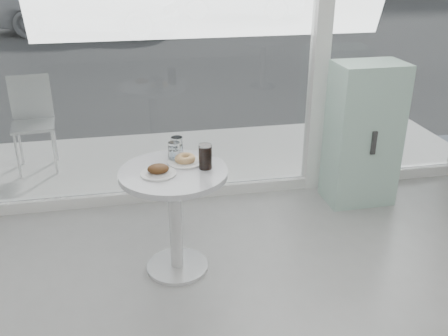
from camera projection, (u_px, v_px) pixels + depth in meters
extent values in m
cube|color=white|center=(218.00, 188.00, 4.63)|extent=(5.00, 0.12, 0.10)
cube|color=white|center=(322.00, 25.00, 4.19)|extent=(0.14, 0.14, 3.00)
cube|color=white|center=(121.00, 44.00, 3.94)|extent=(3.21, 0.02, 2.60)
cube|color=white|center=(405.00, 34.00, 4.37)|extent=(1.41, 0.02, 2.60)
cylinder|color=silver|center=(178.00, 266.00, 3.57)|extent=(0.44, 0.44, 0.03)
cylinder|color=silver|center=(176.00, 223.00, 3.43)|extent=(0.09, 0.09, 0.70)
cylinder|color=silver|center=(173.00, 173.00, 3.27)|extent=(0.72, 0.72, 0.04)
cube|color=white|center=(204.00, 158.00, 5.36)|extent=(5.60, 1.60, 0.05)
cube|color=#3A3A3A|center=(145.00, 15.00, 16.28)|extent=(40.00, 24.00, 0.00)
cube|color=#A1CEB9|center=(363.00, 135.00, 4.29)|extent=(0.58, 0.39, 1.25)
cube|color=#333333|center=(374.00, 143.00, 4.11)|extent=(0.04, 0.02, 0.20)
cylinder|color=silver|center=(18.00, 156.00, 4.76)|extent=(0.02, 0.02, 0.45)
cylinder|color=silver|center=(55.00, 152.00, 4.85)|extent=(0.02, 0.02, 0.45)
cylinder|color=silver|center=(20.00, 143.00, 5.06)|extent=(0.02, 0.02, 0.45)
cylinder|color=silver|center=(55.00, 140.00, 5.15)|extent=(0.02, 0.02, 0.45)
cube|color=silver|center=(33.00, 125.00, 4.86)|extent=(0.43, 0.43, 0.03)
cube|color=silver|center=(31.00, 97.00, 4.93)|extent=(0.40, 0.06, 0.45)
imported|color=silver|center=(87.00, 1.00, 12.58)|extent=(5.01, 3.10, 1.59)
cylinder|color=silver|center=(158.00, 174.00, 3.20)|extent=(0.23, 0.23, 0.01)
cube|color=white|center=(162.00, 173.00, 3.19)|extent=(0.12, 0.11, 0.00)
ellipsoid|color=#341E0E|center=(158.00, 169.00, 3.19)|extent=(0.14, 0.11, 0.06)
ellipsoid|color=#341E0E|center=(163.00, 168.00, 3.22)|extent=(0.07, 0.06, 0.04)
cylinder|color=silver|center=(185.00, 162.00, 3.37)|extent=(0.24, 0.24, 0.01)
torus|color=tan|center=(185.00, 158.00, 3.36)|extent=(0.14, 0.14, 0.05)
cylinder|color=white|center=(174.00, 152.00, 3.39)|extent=(0.08, 0.08, 0.13)
cylinder|color=white|center=(174.00, 155.00, 3.40)|extent=(0.07, 0.07, 0.07)
cylinder|color=white|center=(177.00, 146.00, 3.47)|extent=(0.08, 0.08, 0.13)
cylinder|color=white|center=(177.00, 150.00, 3.48)|extent=(0.07, 0.07, 0.07)
cylinder|color=white|center=(205.00, 156.00, 3.26)|extent=(0.09, 0.09, 0.17)
cylinder|color=black|center=(205.00, 157.00, 3.26)|extent=(0.08, 0.08, 0.15)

